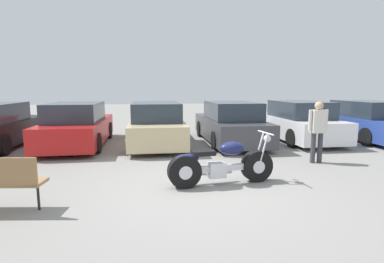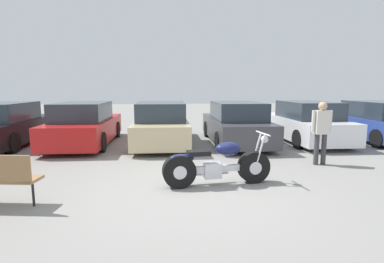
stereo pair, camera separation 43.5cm
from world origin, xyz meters
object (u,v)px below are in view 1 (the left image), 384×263
parked_car_dark_grey (230,124)px  parked_car_white (297,122)px  parked_car_champagne (156,125)px  motorcycle (221,165)px  parked_car_blue (362,121)px  person_standing (318,127)px  parked_car_red (78,126)px

parked_car_dark_grey → parked_car_white: same height
parked_car_champagne → parked_car_dark_grey: 2.57m
motorcycle → parked_car_blue: (6.57, 4.51, 0.25)m
parked_car_dark_grey → parked_car_blue: same height
motorcycle → parked_car_dark_grey: bearing=72.2°
motorcycle → person_standing: 3.20m
parked_car_white → motorcycle: bearing=-130.8°
person_standing → parked_car_dark_grey: bearing=114.8°
parked_car_blue → person_standing: 4.89m
parked_car_blue → parked_car_dark_grey: bearing=-179.3°
motorcycle → parked_car_dark_grey: size_ratio=0.49×
parked_car_white → parked_car_blue: bearing=-2.6°
parked_car_red → parked_car_white: same height
parked_car_dark_grey → parked_car_white: 2.58m
parked_car_red → parked_car_champagne: (2.57, -0.11, 0.00)m
motorcycle → parked_car_white: size_ratio=0.49×
motorcycle → parked_car_dark_grey: (1.42, 4.45, 0.25)m
parked_car_white → person_standing: person_standing is taller
parked_car_white → parked_car_blue: size_ratio=1.00×
parked_car_white → parked_car_champagne: bearing=-178.6°
parked_car_red → parked_car_champagne: same height
parked_car_champagne → parked_car_blue: 7.72m
motorcycle → parked_car_red: 5.93m
parked_car_red → parked_car_dark_grey: same height
parked_car_champagne → motorcycle: bearing=-75.7°
motorcycle → parked_car_blue: bearing=34.5°
parked_car_champagne → parked_car_blue: same height
motorcycle → person_standing: bearing=25.4°
motorcycle → parked_car_red: parked_car_red is taller
parked_car_dark_grey → motorcycle: bearing=-107.8°
parked_car_blue → person_standing: size_ratio=2.81×
parked_car_champagne → parked_car_blue: size_ratio=1.00×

